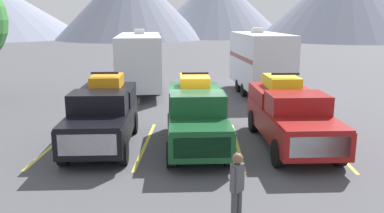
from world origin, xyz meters
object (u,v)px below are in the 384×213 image
Objects in this scene: pickup_truck_b at (196,114)px; person_a at (237,185)px; camper_trailer_b at (260,60)px; camper_trailer_a at (140,59)px; pickup_truck_c at (290,114)px; pickup_truck_a at (103,114)px.

pickup_truck_b reaches higher than person_a.
camper_trailer_b is (3.65, 10.03, 0.89)m from pickup_truck_b.
camper_trailer_a is (-3.61, 10.50, 0.84)m from pickup_truck_b.
pickup_truck_b is 0.95× the size of pickup_truck_c.
pickup_truck_c is 9.85m from camper_trailer_b.
person_a is (-2.40, -6.04, -0.14)m from pickup_truck_c.
pickup_truck_c is 0.66× the size of camper_trailer_a.
pickup_truck_a is at bearing -124.77° from camper_trailer_b.
camper_trailer_b is 4.34× the size of person_a.
pickup_truck_b is 3.20× the size of person_a.
camper_trailer_a is at bearing 91.44° from pickup_truck_a.
person_a is at bearing -74.30° from camper_trailer_a.
pickup_truck_c is at bearing -55.78° from camper_trailer_a.
pickup_truck_b is 0.74× the size of camper_trailer_b.
camper_trailer_a is 5.15× the size of person_a.
camper_trailer_a is (-6.99, 10.28, 0.84)m from pickup_truck_c.
person_a is at bearing -111.69° from pickup_truck_c.
camper_trailer_b is (7.00, 10.08, 0.88)m from pickup_truck_a.
pickup_truck_b is 5.90m from person_a.
camper_trailer_b is at bearing 70.00° from pickup_truck_b.
pickup_truck_b is (3.34, 0.05, -0.01)m from pickup_truck_a.
pickup_truck_b is at bearing 99.54° from person_a.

